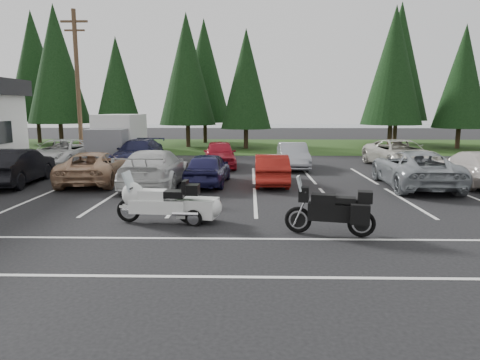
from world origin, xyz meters
name	(u,v)px	position (x,y,z in m)	size (l,w,h in m)	color
ground	(241,207)	(0.00, 0.00, 0.00)	(120.00, 120.00, 0.00)	black
grass_strip	(246,146)	(0.00, 24.00, 0.01)	(80.00, 16.00, 0.01)	#1D3C13
lake_water	(273,129)	(4.00, 55.00, 0.00)	(70.00, 50.00, 0.02)	slate
utility_pole	(78,84)	(-10.00, 12.00, 4.70)	(1.60, 0.26, 9.00)	#473321
box_truck	(116,138)	(-8.00, 12.50, 1.45)	(2.40, 5.60, 2.90)	silver
stall_markings	(242,195)	(0.00, 2.00, 0.00)	(32.00, 16.00, 0.01)	silver
conifer_2	(56,64)	(-16.00, 22.80, 6.95)	(5.10, 5.10, 11.89)	#332316
conifer_3	(117,84)	(-10.50, 21.40, 5.27)	(3.87, 3.87, 9.02)	#332316
conifer_4	(187,69)	(-5.00, 22.90, 6.53)	(4.80, 4.80, 11.17)	#332316
conifer_5	(246,79)	(0.00, 21.60, 5.63)	(4.14, 4.14, 9.63)	#332316
conifer_6	(394,66)	(12.00, 22.10, 6.71)	(4.93, 4.93, 11.48)	#332316
conifer_7	(463,77)	(17.50, 21.80, 5.81)	(4.27, 4.27, 9.94)	#332316
conifer_back_a	(34,66)	(-20.00, 27.00, 7.19)	(5.28, 5.28, 12.30)	#332316
conifer_back_b	(204,71)	(-4.00, 27.50, 6.77)	(4.97, 4.97, 11.58)	#332316
conifer_back_c	(399,62)	(14.00, 26.80, 7.49)	(5.50, 5.50, 12.81)	#332316
car_near_1	(16,167)	(-9.82, 4.18, 0.79)	(1.67, 4.78, 1.57)	black
car_near_2	(95,167)	(-6.57, 4.69, 0.70)	(2.32, 5.02, 1.40)	tan
car_near_3	(155,168)	(-3.67, 3.72, 0.79)	(2.22, 5.47, 1.59)	silver
car_near_4	(208,169)	(-1.51, 4.36, 0.70)	(1.65, 4.11, 1.40)	#1D1C46
car_near_5	(271,169)	(1.24, 4.52, 0.66)	(1.40, 4.01, 1.32)	maroon
car_near_6	(414,169)	(7.22, 4.00, 0.77)	(2.56, 5.55, 1.54)	gray
car_near_7	(474,168)	(10.02, 4.63, 0.74)	(2.07, 5.08, 1.48)	beige
car_far_0	(61,154)	(-10.21, 9.54, 0.79)	(2.62, 5.68, 1.58)	silver
car_far_1	(138,153)	(-6.08, 10.33, 0.76)	(2.12, 5.21, 1.51)	#151736
car_far_2	(220,154)	(-1.38, 9.96, 0.75)	(1.76, 4.38, 1.49)	maroon
car_far_3	(293,156)	(2.69, 9.59, 0.70)	(1.48, 4.24, 1.40)	gray
car_far_4	(400,154)	(8.68, 9.95, 0.78)	(2.59, 5.61, 1.56)	beige
touring_motorcycle	(158,197)	(-2.32, -2.02, 0.76)	(2.74, 0.84, 1.52)	silver
cargo_trailer	(198,210)	(-1.18, -1.92, 0.36)	(1.56, 0.87, 0.72)	silver
adventure_motorcycle	(330,206)	(2.37, -3.10, 0.78)	(2.57, 0.89, 1.56)	black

